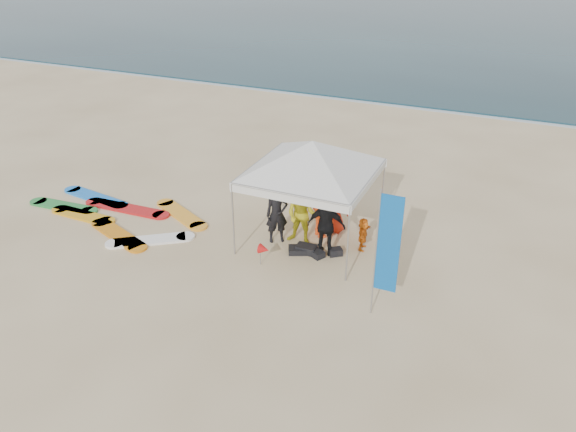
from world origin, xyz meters
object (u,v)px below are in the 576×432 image
(person_orange_b, at_px, (335,204))
(person_seated, at_px, (363,234))
(canopy_tent, at_px, (313,141))
(feather_flag, at_px, (387,246))
(marker_pennant, at_px, (264,250))
(surfboard_spread, at_px, (117,215))
(person_black_a, at_px, (277,214))
(person_yellow, at_px, (301,215))
(person_orange_a, at_px, (322,208))
(person_black_b, at_px, (326,226))

(person_orange_b, xyz_separation_m, person_seated, (1.10, -0.69, -0.41))
(person_orange_b, height_order, person_seated, person_orange_b)
(canopy_tent, xyz_separation_m, feather_flag, (2.84, -2.66, -1.12))
(person_seated, xyz_separation_m, marker_pennant, (-2.15, -1.89, 0.01))
(person_seated, height_order, surfboard_spread, person_seated)
(person_black_a, height_order, marker_pennant, person_black_a)
(person_yellow, distance_m, surfboard_spread, 6.05)
(marker_pennant, bearing_deg, person_seated, 41.34)
(person_yellow, distance_m, person_orange_b, 1.23)
(marker_pennant, height_order, surfboard_spread, marker_pennant)
(person_orange_b, height_order, canopy_tent, canopy_tent)
(feather_flag, distance_m, marker_pennant, 3.82)
(person_orange_a, xyz_separation_m, person_black_b, (0.47, -0.92, -0.02))
(person_orange_a, distance_m, person_orange_b, 0.50)
(person_black_b, bearing_deg, marker_pennant, 35.84)
(person_black_a, height_order, surfboard_spread, person_black_a)
(person_orange_a, distance_m, surfboard_spread, 6.55)
(person_black_a, distance_m, person_black_b, 1.55)
(marker_pennant, relative_size, surfboard_spread, 0.11)
(person_black_b, height_order, canopy_tent, canopy_tent)
(person_orange_a, bearing_deg, person_orange_b, -73.70)
(surfboard_spread, bearing_deg, person_seated, 9.09)
(person_black_b, xyz_separation_m, surfboard_spread, (-6.79, -0.55, -0.86))
(person_black_a, xyz_separation_m, person_orange_b, (1.29, 1.25, 0.02))
(person_yellow, xyz_separation_m, feather_flag, (3.02, -2.38, 1.00))
(person_orange_a, height_order, feather_flag, feather_flag)
(person_black_a, xyz_separation_m, person_black_b, (1.54, -0.12, 0.02))
(canopy_tent, bearing_deg, feather_flag, -43.17)
(person_yellow, height_order, person_seated, person_yellow)
(person_yellow, height_order, canopy_tent, canopy_tent)
(person_seated, relative_size, canopy_tent, 0.21)
(person_yellow, bearing_deg, person_seated, 11.07)
(person_orange_b, bearing_deg, surfboard_spread, 28.94)
(person_black_a, height_order, canopy_tent, canopy_tent)
(person_black_b, relative_size, person_orange_b, 1.00)
(person_black_a, xyz_separation_m, marker_pennant, (0.24, -1.34, -0.38))
(person_black_b, xyz_separation_m, feather_flag, (2.15, -2.07, 1.00))
(person_black_b, distance_m, marker_pennant, 1.83)
(person_orange_b, xyz_separation_m, marker_pennant, (-1.05, -2.58, -0.40))
(feather_flag, relative_size, surfboard_spread, 0.55)
(person_yellow, relative_size, person_orange_b, 1.01)
(canopy_tent, distance_m, surfboard_spread, 6.90)
(person_black_a, relative_size, marker_pennant, 2.74)
(person_orange_a, bearing_deg, person_seated, -147.74)
(feather_flag, bearing_deg, person_black_b, 136.13)
(person_seated, xyz_separation_m, feather_flag, (1.30, -2.75, 1.42))
(person_orange_b, relative_size, marker_pennant, 2.79)
(person_black_a, bearing_deg, person_black_b, -39.71)
(person_yellow, height_order, person_black_b, person_yellow)
(person_orange_a, height_order, person_seated, person_orange_a)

